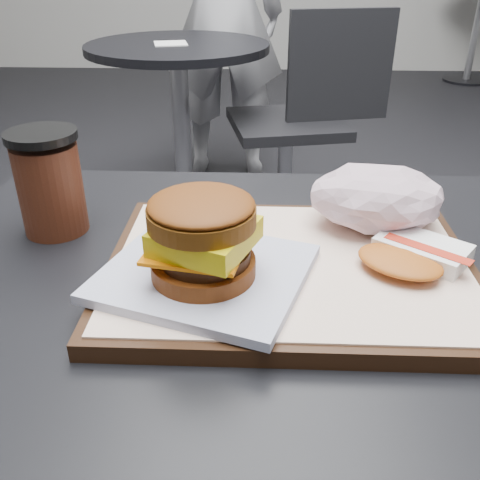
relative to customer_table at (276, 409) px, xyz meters
name	(u,v)px	position (x,y,z in m)	size (l,w,h in m)	color
customer_table	(276,409)	(0.00, 0.00, 0.00)	(0.80, 0.60, 0.77)	#A5A5AA
serving_tray	(290,269)	(0.01, 0.01, 0.20)	(0.38, 0.28, 0.02)	black
breakfast_sandwich	(203,246)	(-0.08, -0.03, 0.24)	(0.23, 0.22, 0.09)	white
hash_brown	(412,255)	(0.13, 0.01, 0.22)	(0.14, 0.13, 0.02)	white
crumpled_wrapper	(377,198)	(0.11, 0.10, 0.24)	(0.15, 0.12, 0.07)	silver
coffee_cup	(50,184)	(-0.27, 0.10, 0.25)	(0.08, 0.08, 0.12)	#461D10
neighbor_table	(180,96)	(-0.35, 1.65, -0.03)	(0.70, 0.70, 0.75)	black
napkin	(171,43)	(-0.37, 1.63, 0.17)	(0.12, 0.12, 0.00)	white
neighbor_chair	(305,111)	(0.14, 1.60, -0.07)	(0.64, 0.50, 0.88)	#AFAFB4
patron	(223,11)	(-0.22, 2.27, 0.22)	(0.58, 0.38, 1.60)	silver
bg_table_far	(479,14)	(1.80, 4.50, -0.02)	(0.66, 0.66, 0.75)	black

